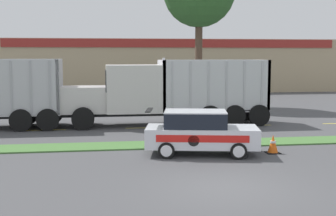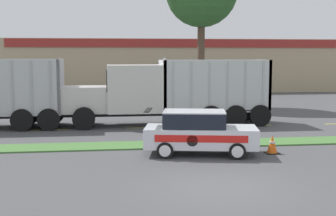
{
  "view_description": "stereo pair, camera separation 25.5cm",
  "coord_description": "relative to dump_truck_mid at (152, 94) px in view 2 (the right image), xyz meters",
  "views": [
    {
      "loc": [
        -3.51,
        -12.56,
        3.75
      ],
      "look_at": [
        -0.5,
        7.9,
        1.4
      ],
      "focal_mm": 50.0,
      "sensor_mm": 36.0,
      "label": 1
    },
    {
      "loc": [
        -3.25,
        -12.6,
        3.75
      ],
      "look_at": [
        -0.5,
        7.9,
        1.4
      ],
      "focal_mm": 50.0,
      "sensor_mm": 36.0,
      "label": 2
    }
  ],
  "objects": [
    {
      "name": "rally_car",
      "position": [
        1.04,
        -7.63,
        -0.82
      ],
      "size": [
        4.46,
        2.52,
        1.7
      ],
      "color": "silver",
      "rests_on": "ground_plane"
    },
    {
      "name": "store_building_backdrop",
      "position": [
        4.56,
        26.3,
        1.0
      ],
      "size": [
        34.08,
        12.1,
        5.33
      ],
      "color": "tan",
      "rests_on": "ground_plane"
    },
    {
      "name": "dump_truck_mid",
      "position": [
        0.0,
        0.0,
        0.0
      ],
      "size": [
        11.03,
        2.6,
        3.61
      ],
      "color": "black",
      "rests_on": "ground_plane"
    },
    {
      "name": "centre_line_5",
      "position": [
        5.2,
        -0.88,
        -1.66
      ],
      "size": [
        2.4,
        0.14,
        0.01
      ],
      "primitive_type": "cube",
      "color": "yellow",
      "rests_on": "ground_plane"
    },
    {
      "name": "grass_verge",
      "position": [
        0.81,
        -5.7,
        -1.64
      ],
      "size": [
        120.0,
        1.63,
        0.06
      ],
      "primitive_type": "cube",
      "color": "#477538",
      "rests_on": "ground_plane"
    },
    {
      "name": "centre_line_4",
      "position": [
        -0.2,
        -0.88,
        -1.66
      ],
      "size": [
        2.4,
        0.14,
        0.01
      ],
      "primitive_type": "cube",
      "color": "yellow",
      "rests_on": "ground_plane"
    },
    {
      "name": "centre_line_3",
      "position": [
        -5.6,
        -0.88,
        -1.66
      ],
      "size": [
        2.4,
        0.14,
        0.01
      ],
      "primitive_type": "cube",
      "color": "yellow",
      "rests_on": "ground_plane"
    },
    {
      "name": "ground_plane",
      "position": [
        0.81,
        -12.16,
        -1.67
      ],
      "size": [
        600.0,
        600.0,
        0.0
      ],
      "primitive_type": "plane",
      "color": "#474749"
    },
    {
      "name": "traffic_cone",
      "position": [
        3.86,
        -7.84,
        -1.32
      ],
      "size": [
        0.52,
        0.52,
        0.71
      ],
      "color": "black",
      "rests_on": "ground_plane"
    }
  ]
}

